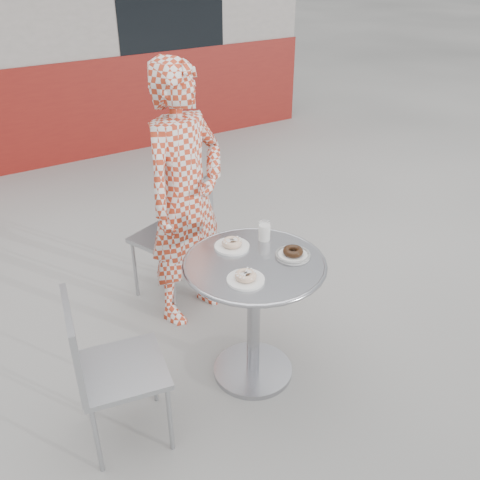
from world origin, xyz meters
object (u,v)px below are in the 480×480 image
plate_far (232,244)px  milk_cup (264,232)px  plate_checker (293,254)px  bistro_table (254,291)px  seated_person (185,197)px  plate_near (246,277)px  chair_far (173,260)px  chair_left (123,396)px

plate_far → milk_cup: bearing=-7.1°
plate_checker → milk_cup: size_ratio=1.68×
bistro_table → seated_person: seated_person is taller
plate_far → plate_near: bearing=-109.7°
chair_far → milk_cup: (0.19, -0.74, 0.50)m
seated_person → plate_far: bearing=-110.5°
bistro_table → plate_near: (-0.12, -0.11, 0.19)m
chair_far → plate_near: 1.11m
seated_person → milk_cup: 0.57m
plate_far → milk_cup: size_ratio=1.71×
chair_left → plate_far: size_ratio=4.47×
plate_far → bistro_table: bearing=-83.5°
plate_near → milk_cup: size_ratio=1.68×
chair_far → plate_near: bearing=62.9°
chair_far → plate_far: bearing=69.0°
chair_left → plate_checker: 1.03m
seated_person → plate_checker: seated_person is taller
chair_left → plate_near: 0.78m
bistro_table → seated_person: bearing=91.1°
bistro_table → chair_far: chair_far is taller
milk_cup → chair_far: bearing=104.3°
plate_checker → plate_far: bearing=132.1°
bistro_table → plate_far: bearing=96.5°
seated_person → milk_cup: (0.17, -0.54, -0.02)m
plate_near → plate_far: bearing=70.3°
chair_far → chair_left: 1.16m
plate_near → plate_checker: bearing=10.4°
seated_person → bistro_table: bearing=-108.6°
milk_cup → seated_person: bearing=107.9°
plate_far → plate_checker: (0.21, -0.23, -0.00)m
milk_cup → chair_left: bearing=-168.4°
plate_far → plate_checker: size_ratio=1.02×
bistro_table → seated_person: size_ratio=0.46×
milk_cup → bistro_table: bearing=-136.5°
chair_left → plate_far: chair_left is taller
plate_near → seated_person: bearing=82.3°
chair_far → plate_near: chair_far is taller
chair_left → plate_far: bearing=-62.9°
chair_left → chair_far: bearing=-26.2°
chair_left → plate_checker: bearing=-80.6°
bistro_table → plate_near: size_ratio=4.09×
chair_left → seated_person: (0.72, 0.72, 0.53)m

